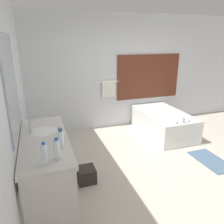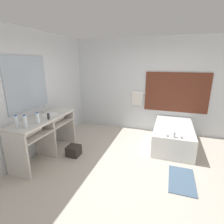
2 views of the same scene
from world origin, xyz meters
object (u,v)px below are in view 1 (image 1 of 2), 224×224
at_px(water_bottle_1, 44,154).
at_px(soap_dispenser, 60,133).
at_px(bathtub, 163,122).
at_px(water_bottle_3, 61,139).
at_px(waste_bin, 86,175).
at_px(water_bottle_2, 57,149).

distance_m(water_bottle_1, soap_dispenser, 0.62).
distance_m(bathtub, water_bottle_3, 3.16).
height_order(water_bottle_3, soap_dispenser, water_bottle_3).
distance_m(bathtub, waste_bin, 2.46).
height_order(bathtub, soap_dispenser, soap_dispenser).
xyz_separation_m(water_bottle_3, waste_bin, (0.38, 0.55, -0.91)).
bearing_deg(waste_bin, water_bottle_2, -119.73).
distance_m(soap_dispenser, waste_bin, 0.98).
height_order(water_bottle_1, water_bottle_2, water_bottle_1).
relative_size(water_bottle_3, waste_bin, 0.83).
relative_size(bathtub, soap_dispenser, 9.87).
relative_size(bathtub, water_bottle_3, 7.11).
bearing_deg(water_bottle_2, soap_dispenser, 80.24).
relative_size(water_bottle_2, waste_bin, 0.88).
distance_m(bathtub, water_bottle_1, 3.49).
xyz_separation_m(water_bottle_2, soap_dispenser, (0.09, 0.51, -0.04)).
xyz_separation_m(water_bottle_2, water_bottle_3, (0.07, 0.24, -0.01)).
distance_m(water_bottle_1, water_bottle_2, 0.14).
bearing_deg(bathtub, waste_bin, -149.54).
bearing_deg(soap_dispenser, bathtub, 31.50).
bearing_deg(water_bottle_1, water_bottle_3, 57.74).
bearing_deg(water_bottle_2, water_bottle_3, 74.74).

